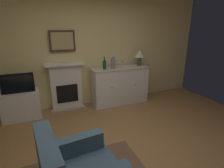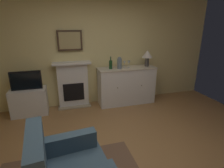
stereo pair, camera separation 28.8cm
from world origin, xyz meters
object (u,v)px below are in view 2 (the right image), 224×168
(sideboard_cabinet, at_px, (126,85))
(wine_glass_center, at_px, (129,63))
(fireplace_unit, at_px, (73,85))
(tv_cabinet, at_px, (30,102))
(table_lamp, at_px, (147,55))
(vase_decorative, at_px, (119,63))
(tv_set, at_px, (26,81))
(framed_picture, at_px, (70,41))
(wine_glass_left, at_px, (124,63))
(wine_bottle, at_px, (111,64))

(sideboard_cabinet, relative_size, wine_glass_center, 8.61)
(fireplace_unit, bearing_deg, tv_cabinet, -170.55)
(sideboard_cabinet, bearing_deg, table_lamp, 0.00)
(table_lamp, height_order, vase_decorative, table_lamp)
(sideboard_cabinet, xyz_separation_m, tv_cabinet, (-2.27, 0.02, -0.17))
(table_lamp, bearing_deg, tv_set, -179.83)
(sideboard_cabinet, xyz_separation_m, table_lamp, (0.53, 0.00, 0.74))
(framed_picture, xyz_separation_m, tv_cabinet, (-0.98, -0.21, -1.28))
(framed_picture, bearing_deg, fireplace_unit, -90.00)
(table_lamp, bearing_deg, framed_picture, 173.05)
(wine_glass_left, distance_m, wine_glass_center, 0.11)
(table_lamp, distance_m, wine_glass_left, 0.62)
(vase_decorative, bearing_deg, fireplace_unit, 168.19)
(fireplace_unit, height_order, tv_set, fireplace_unit)
(table_lamp, bearing_deg, wine_glass_center, -177.29)
(tv_set, bearing_deg, wine_glass_center, -0.37)
(table_lamp, bearing_deg, vase_decorative, -176.12)
(framed_picture, height_order, tv_set, framed_picture)
(wine_glass_left, height_order, wine_glass_center, same)
(framed_picture, relative_size, tv_cabinet, 0.73)
(vase_decorative, bearing_deg, wine_glass_left, 15.30)
(wine_glass_center, bearing_deg, sideboard_cabinet, 150.30)
(table_lamp, relative_size, vase_decorative, 1.42)
(wine_glass_center, bearing_deg, tv_set, 179.63)
(wine_bottle, bearing_deg, tv_cabinet, 178.56)
(sideboard_cabinet, xyz_separation_m, wine_bottle, (-0.42, -0.03, 0.57))
(wine_glass_center, xyz_separation_m, tv_set, (-2.31, 0.01, -0.26))
(sideboard_cabinet, xyz_separation_m, tv_set, (-2.27, -0.01, 0.33))
(wine_glass_left, xyz_separation_m, wine_glass_center, (0.11, -0.01, 0.00))
(vase_decorative, bearing_deg, table_lamp, 3.88)
(framed_picture, distance_m, wine_bottle, 1.06)
(wine_bottle, xyz_separation_m, wine_glass_center, (0.46, 0.01, 0.01))
(table_lamp, xyz_separation_m, wine_glass_left, (-0.60, -0.01, -0.16))
(wine_glass_center, distance_m, tv_cabinet, 2.43)
(sideboard_cabinet, xyz_separation_m, wine_glass_center, (0.04, -0.02, 0.58))
(vase_decorative, bearing_deg, tv_set, 178.84)
(fireplace_unit, bearing_deg, wine_glass_left, -8.77)
(sideboard_cabinet, height_order, table_lamp, table_lamp)
(wine_glass_center, height_order, tv_cabinet, wine_glass_center)
(fireplace_unit, relative_size, sideboard_cabinet, 0.77)
(fireplace_unit, height_order, table_lamp, table_lamp)
(tv_cabinet, bearing_deg, wine_glass_center, -0.94)
(sideboard_cabinet, height_order, wine_bottle, wine_bottle)
(framed_picture, xyz_separation_m, table_lamp, (1.82, -0.22, -0.37))
(table_lamp, distance_m, tv_set, 2.83)
(wine_glass_left, bearing_deg, sideboard_cabinet, 9.73)
(framed_picture, bearing_deg, wine_bottle, -16.13)
(fireplace_unit, xyz_separation_m, wine_glass_center, (1.34, -0.20, 0.50))
(fireplace_unit, bearing_deg, wine_glass_center, -8.53)
(wine_glass_center, bearing_deg, tv_cabinet, 179.06)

